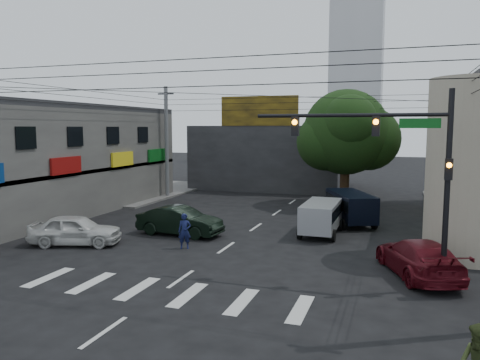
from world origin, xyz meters
The scene contains 17 objects.
ground centered at (0.00, 0.00, 0.00)m, with size 160.00×160.00×0.00m, color black.
sidewalk_far_left centered at (-18.00, 18.00, 0.07)m, with size 16.00×16.00×0.15m, color #514F4C.
building_left centered at (-18.00, 6.00, 3.50)m, with size 14.00×24.00×7.00m, color #4A4845.
corner_column centered at (11.00, 4.00, 4.00)m, with size 4.00×4.00×8.00m, color gray.
building_far centered at (-4.00, 26.00, 3.00)m, with size 14.00×10.00×6.00m, color #232326.
billboard centered at (-4.00, 21.10, 7.30)m, with size 7.00×0.30×2.60m, color olive.
tower_distant centered at (0.00, 70.00, 22.00)m, with size 9.00×9.00×44.00m, color silver.
street_tree centered at (4.00, 17.00, 5.47)m, with size 6.40×6.40×8.70m.
traffic_gantry centered at (7.82, -1.00, 4.83)m, with size 7.10×0.35×7.20m.
utility_pole_far_left centered at (-10.50, 16.00, 4.60)m, with size 0.32×0.32×9.20m, color #59595B.
utility_pole_far_right centered at (10.50, 16.00, 4.60)m, with size 0.32×0.32×9.20m, color #59595B.
dark_sedan centered at (-3.36, 3.78, 0.78)m, with size 4.83×1.99×1.56m, color black.
white_compact centered at (-7.34, 0.13, 0.76)m, with size 4.80×3.08×1.52m, color beige.
maroon_sedan centered at (8.70, 0.40, 0.74)m, with size 3.74×5.51×1.48m, color #4F0B13.
silver_minivan centered at (3.92, 6.33, 0.89)m, with size 1.76×4.16×1.78m, color #9D9EA4, non-canonical shape.
navy_van centered at (5.16, 9.85, 0.95)m, with size 3.57×5.08×1.90m, color black, non-canonical shape.
traffic_officer centered at (-1.85, 1.24, 0.86)m, with size 0.73×0.61×1.72m, color #11173E.
Camera 1 is at (7.83, -18.90, 5.85)m, focal length 35.00 mm.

